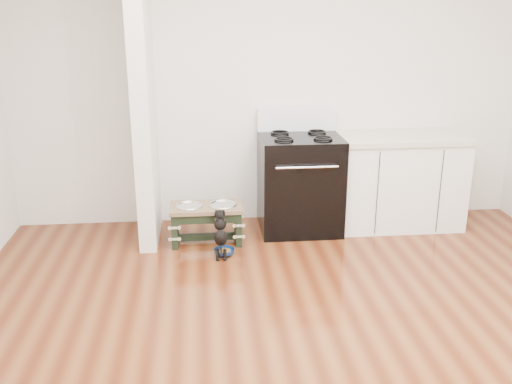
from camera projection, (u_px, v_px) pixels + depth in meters
name	position (u px, v px, depth m)	size (l,w,h in m)	color
ground	(317.00, 358.00, 3.54)	(5.00, 5.00, 0.00)	#4D1F0D
room_shell	(327.00, 97.00, 3.04)	(5.00, 5.00, 5.00)	silver
partition_wall	(143.00, 94.00, 5.00)	(0.15, 0.80, 2.70)	silver
oven_range	(300.00, 182.00, 5.46)	(0.76, 0.69, 1.14)	black
cabinet_run	(398.00, 181.00, 5.57)	(1.24, 0.64, 0.91)	white
dog_feeder	(206.00, 216.00, 5.19)	(0.65, 0.35, 0.37)	black
puppy	(220.00, 232.00, 4.93)	(0.11, 0.34, 0.40)	black
floor_bowl	(224.00, 252.00, 4.99)	(0.20, 0.20, 0.06)	navy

